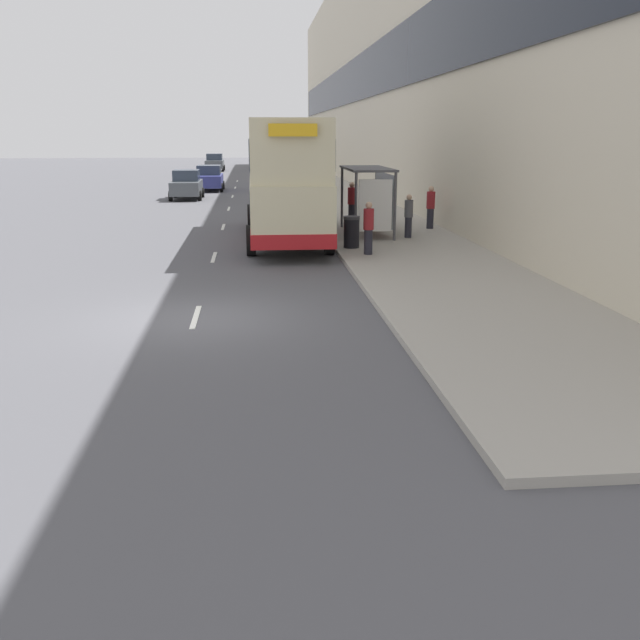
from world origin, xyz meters
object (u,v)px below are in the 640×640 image
(car_0, at_px, (215,162))
(pedestrian_4, at_px, (352,203))
(pedestrian_1, at_px, (382,202))
(pedestrian_at_shelter, at_px, (409,216))
(bus_shelter, at_px, (373,188))
(car_3, at_px, (187,185))
(litter_bin, at_px, (351,232))
(double_decker_bus_near, at_px, (285,178))
(car_1, at_px, (209,178))
(pedestrian_2, at_px, (368,228))
(pedestrian_3, at_px, (431,207))
(car_2, at_px, (270,173))

(car_0, relative_size, pedestrian_4, 2.57)
(pedestrian_1, bearing_deg, pedestrian_at_shelter, -89.28)
(pedestrian_at_shelter, bearing_deg, bus_shelter, 141.39)
(car_3, distance_m, litter_bin, 22.14)
(double_decker_bus_near, height_order, pedestrian_1, double_decker_bus_near)
(bus_shelter, xyz_separation_m, car_1, (-7.50, 24.47, -1.01))
(car_0, distance_m, pedestrian_2, 57.54)
(car_3, distance_m, pedestrian_2, 23.59)
(pedestrian_4, distance_m, litter_bin, 6.59)
(pedestrian_at_shelter, xyz_separation_m, litter_bin, (-2.40, -2.19, -0.28))
(double_decker_bus_near, distance_m, pedestrian_at_shelter, 4.72)
(pedestrian_3, bearing_deg, car_0, 102.30)
(double_decker_bus_near, height_order, litter_bin, double_decker_bus_near)
(double_decker_bus_near, relative_size, car_1, 2.53)
(bus_shelter, bearing_deg, car_0, 99.20)
(bus_shelter, relative_size, car_0, 0.93)
(pedestrian_2, distance_m, pedestrian_4, 7.96)
(pedestrian_3, height_order, litter_bin, pedestrian_3)
(bus_shelter, bearing_deg, pedestrian_2, -100.96)
(pedestrian_at_shelter, xyz_separation_m, pedestrian_2, (-2.06, -3.60, 0.04))
(double_decker_bus_near, bearing_deg, pedestrian_3, 17.06)
(car_0, relative_size, pedestrian_1, 2.72)
(pedestrian_at_shelter, distance_m, litter_bin, 3.26)
(pedestrian_3, bearing_deg, double_decker_bus_near, -162.94)
(pedestrian_1, bearing_deg, car_2, 98.65)
(double_decker_bus_near, distance_m, car_0, 53.03)
(bus_shelter, height_order, car_0, bus_shelter)
(pedestrian_1, relative_size, pedestrian_3, 0.98)
(bus_shelter, xyz_separation_m, litter_bin, (-1.22, -3.13, -1.21))
(car_1, distance_m, pedestrian_4, 22.27)
(car_2, bearing_deg, car_1, -120.87)
(car_2, distance_m, pedestrian_2, 36.45)
(pedestrian_1, relative_size, pedestrian_4, 0.94)
(bus_shelter, distance_m, litter_bin, 3.57)
(double_decker_bus_near, bearing_deg, pedestrian_2, -60.53)
(car_0, bearing_deg, car_3, 90.03)
(double_decker_bus_near, distance_m, car_3, 18.84)
(car_0, xyz_separation_m, pedestrian_1, (9.62, -48.39, 0.09))
(car_3, relative_size, pedestrian_3, 2.33)
(litter_bin, bearing_deg, pedestrian_4, 82.16)
(pedestrian_3, distance_m, pedestrian_4, 3.47)
(bus_shelter, distance_m, pedestrian_2, 4.72)
(car_1, bearing_deg, double_decker_bus_near, 99.64)
(bus_shelter, xyz_separation_m, pedestrian_1, (1.12, 4.10, -0.89))
(pedestrian_1, height_order, pedestrian_4, pedestrian_4)
(pedestrian_1, bearing_deg, car_1, 112.93)
(car_2, bearing_deg, bus_shelter, -84.43)
(car_2, bearing_deg, pedestrian_3, -79.31)
(double_decker_bus_near, height_order, pedestrian_2, double_decker_bus_near)
(bus_shelter, distance_m, car_2, 32.00)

